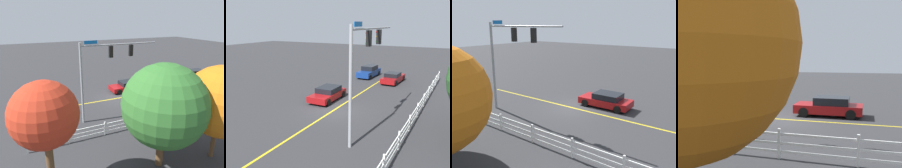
{
  "view_description": "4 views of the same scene",
  "coord_description": "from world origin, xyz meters",
  "views": [
    {
      "loc": [
        9.28,
        19.49,
        8.98
      ],
      "look_at": [
        1.17,
        0.93,
        2.19
      ],
      "focal_mm": 31.94,
      "sensor_mm": 36.0,
      "label": 1
    },
    {
      "loc": [
        17.48,
        9.47,
        7.17
      ],
      "look_at": [
        -0.13,
        0.28,
        2.25
      ],
      "focal_mm": 40.05,
      "sensor_mm": 36.0,
      "label": 2
    },
    {
      "loc": [
        -10.93,
        15.96,
        6.93
      ],
      "look_at": [
        0.04,
        1.17,
        2.32
      ],
      "focal_mm": 38.42,
      "sensor_mm": 36.0,
      "label": 3
    },
    {
      "loc": [
        -4.85,
        16.13,
        3.75
      ],
      "look_at": [
        -0.12,
        0.27,
        2.25
      ],
      "focal_mm": 44.5,
      "sensor_mm": 36.0,
      "label": 4
    }
  ],
  "objects": [
    {
      "name": "car_1",
      "position": [
        -11.92,
        1.69,
        0.61
      ],
      "size": [
        4.52,
        2.02,
        1.27
      ],
      "rotation": [
        0.0,
        0.0,
        3.09
      ],
      "color": "maroon",
      "rests_on": "ground_plane"
    },
    {
      "name": "ground_plane",
      "position": [
        0.0,
        0.0,
        0.0
      ],
      "size": [
        120.0,
        120.0,
        0.0
      ],
      "primitive_type": "plane",
      "color": "#2D2D30"
    },
    {
      "name": "signal_assembly",
      "position": [
        3.36,
        3.86,
        5.07
      ],
      "size": [
        7.21,
        0.38,
        7.21
      ],
      "color": "gray",
      "rests_on": "ground_plane"
    },
    {
      "name": "white_rail_fence",
      "position": [
        -3.0,
        6.51,
        0.6
      ],
      "size": [
        26.1,
        0.1,
        1.15
      ],
      "color": "white",
      "rests_on": "ground_plane"
    },
    {
      "name": "car_0",
      "position": [
        -2.19,
        -1.88,
        0.63
      ],
      "size": [
        4.4,
        2.06,
        1.26
      ],
      "rotation": [
        0.0,
        0.0,
        6.3
      ],
      "color": "maroon",
      "rests_on": "ground_plane"
    },
    {
      "name": "lane_center_stripe",
      "position": [
        -4.0,
        0.0,
        0.0
      ],
      "size": [
        28.0,
        0.16,
        0.01
      ],
      "primitive_type": "cube",
      "color": "gold",
      "rests_on": "ground_plane"
    },
    {
      "name": "car_2",
      "position": [
        -13.77,
        -2.1,
        0.73
      ],
      "size": [
        4.53,
        1.96,
        1.52
      ],
      "rotation": [
        0.0,
        0.0,
        6.25
      ],
      "color": "navy",
      "rests_on": "ground_plane"
    }
  ]
}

